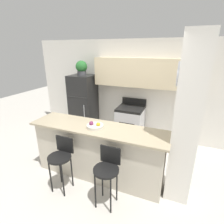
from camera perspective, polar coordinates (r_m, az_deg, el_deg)
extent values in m
plane|color=beige|center=(3.63, -4.30, -19.60)|extent=(14.00, 14.00, 0.00)
cube|color=white|center=(4.76, 5.94, 7.24)|extent=(5.60, 0.06, 2.55)
cube|color=beige|center=(4.40, 10.40, 12.46)|extent=(2.52, 0.32, 0.69)
cube|color=silver|center=(4.51, 7.17, 9.70)|extent=(0.66, 0.28, 0.12)
cube|color=white|center=(2.73, 22.99, -4.02)|extent=(0.36, 0.32, 2.55)
cylinder|color=silver|center=(2.54, 20.80, 11.52)|extent=(0.02, 0.33, 0.33)
cylinder|color=white|center=(2.54, 20.66, 11.54)|extent=(0.01, 0.29, 0.29)
cube|color=beige|center=(3.34, -4.52, -13.08)|extent=(2.38, 0.53, 0.98)
cube|color=tan|center=(3.10, -4.77, -5.14)|extent=(2.50, 0.65, 0.04)
cube|color=black|center=(5.12, -9.08, -0.35)|extent=(0.64, 0.63, 1.12)
cube|color=black|center=(4.90, -9.61, 8.73)|extent=(0.64, 0.63, 0.53)
cube|color=#333333|center=(4.69, -11.46, 4.83)|extent=(0.61, 0.01, 0.01)
cylinder|color=#B2B2B7|center=(4.73, -9.01, -1.31)|extent=(0.02, 0.02, 0.62)
cube|color=silver|center=(4.64, 5.92, -4.15)|extent=(0.65, 0.65, 0.85)
cube|color=black|center=(4.48, 6.13, 1.18)|extent=(0.65, 0.65, 0.06)
cube|color=black|center=(4.72, 7.22, 3.53)|extent=(0.65, 0.04, 0.16)
cube|color=black|center=(4.34, 4.70, -5.28)|extent=(0.39, 0.01, 0.27)
cylinder|color=black|center=(3.06, -16.80, -14.00)|extent=(0.38, 0.38, 0.03)
cube|color=black|center=(3.09, -15.21, -10.10)|extent=(0.33, 0.02, 0.28)
cylinder|color=black|center=(3.25, -19.44, -19.29)|extent=(0.02, 0.02, 0.62)
cylinder|color=black|center=(3.12, -15.75, -20.79)|extent=(0.02, 0.02, 0.62)
cylinder|color=black|center=(3.39, -16.60, -17.06)|extent=(0.02, 0.02, 0.62)
cylinder|color=black|center=(3.27, -12.98, -18.34)|extent=(0.02, 0.02, 0.62)
cylinder|color=black|center=(2.69, -1.95, -18.40)|extent=(0.38, 0.38, 0.03)
cube|color=black|center=(2.72, -0.55, -13.83)|extent=(0.33, 0.02, 0.28)
cylinder|color=black|center=(2.86, -5.48, -24.37)|extent=(0.02, 0.02, 0.62)
cylinder|color=black|center=(2.79, -0.43, -25.82)|extent=(0.02, 0.02, 0.62)
cylinder|color=black|center=(3.03, -3.15, -21.38)|extent=(0.02, 0.02, 0.62)
cylinder|color=black|center=(2.95, 1.59, -22.61)|extent=(0.02, 0.02, 0.62)
cylinder|color=#4C4C51|center=(4.85, -9.83, 12.43)|extent=(0.23, 0.23, 0.11)
sphere|color=#286B2D|center=(4.83, -9.95, 14.43)|extent=(0.31, 0.31, 0.31)
cylinder|color=silver|center=(3.06, -5.55, -4.63)|extent=(0.29, 0.29, 0.05)
sphere|color=gold|center=(3.01, -4.51, -4.02)|extent=(0.07, 0.07, 0.07)
sphere|color=#7A2D56|center=(3.05, -6.77, -3.68)|extent=(0.08, 0.08, 0.08)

